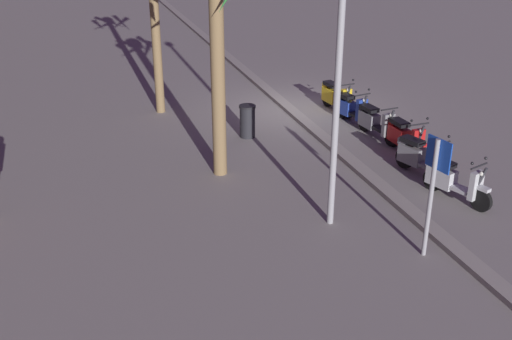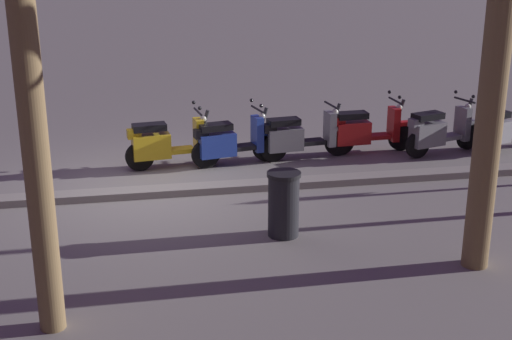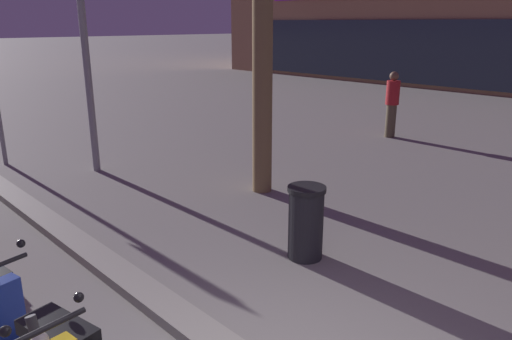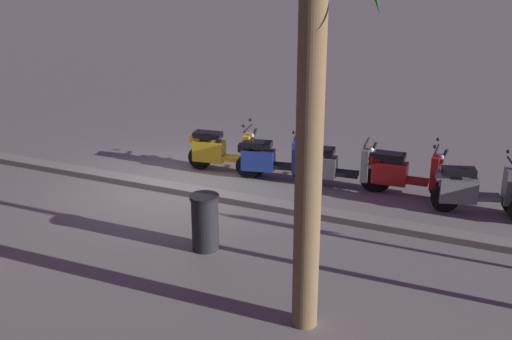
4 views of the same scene
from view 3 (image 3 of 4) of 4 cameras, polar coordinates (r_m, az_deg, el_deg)
The scene contains 2 objects.
pedestrian_window_shopping at distance 13.15m, azimuth 15.59°, elevation 7.54°, with size 0.34×0.34×1.69m.
litter_bin at distance 6.19m, azimuth 5.84°, elevation -6.03°, with size 0.48×0.48×0.95m.
Camera 3 is at (1.87, -2.09, 2.88)m, focal length 34.28 mm.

